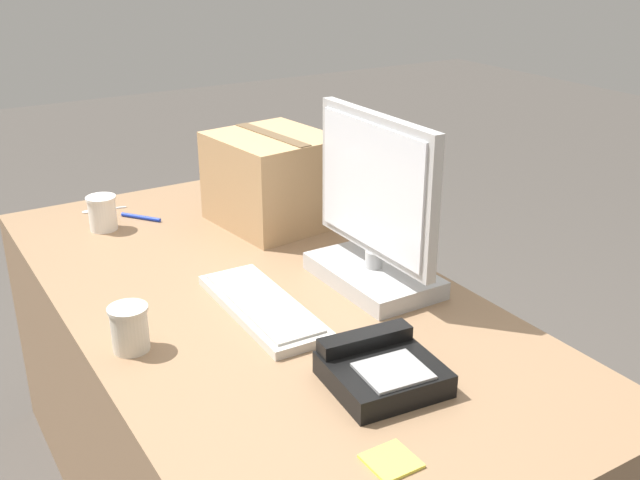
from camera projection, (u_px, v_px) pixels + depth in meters
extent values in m
cube|color=#8C6B4C|center=(262.00, 415.00, 1.99)|extent=(1.80, 0.90, 0.74)
cube|color=#B7B7B7|center=(373.00, 275.00, 1.89)|extent=(0.34, 0.21, 0.04)
cylinder|color=#B2B2B2|center=(374.00, 259.00, 1.87)|extent=(0.04, 0.04, 0.04)
cube|color=#B2B2B2|center=(376.00, 185.00, 1.79)|extent=(0.44, 0.03, 0.35)
cube|color=white|center=(370.00, 186.00, 1.79)|extent=(0.40, 0.01, 0.31)
cube|color=beige|center=(263.00, 307.00, 1.75)|extent=(0.43, 0.16, 0.02)
cube|color=#B7B2A8|center=(262.00, 302.00, 1.74)|extent=(0.39, 0.13, 0.01)
cube|color=black|center=(383.00, 374.00, 1.46)|extent=(0.22, 0.23, 0.05)
cube|color=black|center=(365.00, 339.00, 1.51)|extent=(0.06, 0.20, 0.03)
cube|color=gray|center=(393.00, 371.00, 1.42)|extent=(0.13, 0.14, 0.01)
cylinder|color=white|center=(103.00, 214.00, 2.22)|extent=(0.08, 0.08, 0.09)
cylinder|color=white|center=(101.00, 198.00, 2.20)|extent=(0.09, 0.09, 0.01)
cylinder|color=beige|center=(130.00, 330.00, 1.58)|extent=(0.08, 0.08, 0.09)
cylinder|color=beige|center=(127.00, 309.00, 1.56)|extent=(0.09, 0.09, 0.01)
cube|color=silver|center=(109.00, 209.00, 2.39)|extent=(0.03, 0.11, 0.00)
ellipsoid|color=silver|center=(88.00, 211.00, 2.37)|extent=(0.03, 0.04, 0.00)
cube|color=tan|center=(273.00, 179.00, 2.24)|extent=(0.37, 0.34, 0.27)
cube|color=brown|center=(272.00, 135.00, 2.19)|extent=(0.33, 0.08, 0.00)
cylinder|color=#1933B2|center=(141.00, 217.00, 2.31)|extent=(0.12, 0.09, 0.01)
cube|color=#E5DB4C|center=(391.00, 461.00, 1.26)|extent=(0.08, 0.08, 0.01)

